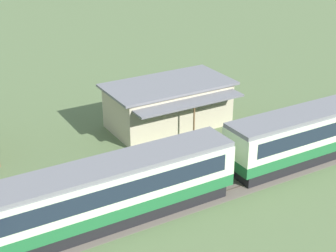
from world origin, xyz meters
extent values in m
plane|color=#566B42|center=(0.00, 0.00, 0.00)|extent=(600.00, 600.00, 0.00)
cube|color=#1E6033|center=(1.58, 0.09, 1.30)|extent=(18.90, 2.93, 0.80)
cube|color=beige|center=(1.58, 0.09, 2.67)|extent=(18.90, 2.93, 1.95)
cube|color=#192330|center=(1.58, 0.09, 2.77)|extent=(17.38, 2.97, 1.09)
cube|color=black|center=(1.58, 0.09, 0.46)|extent=(18.14, 2.52, 0.88)
cylinder|color=black|center=(-4.65, -0.63, 0.45)|extent=(0.90, 0.18, 0.90)
cylinder|color=black|center=(-4.65, 0.81, 0.45)|extent=(0.90, 0.18, 0.90)
cube|color=#1E6033|center=(-18.42, 0.09, 1.30)|extent=(18.90, 2.93, 0.80)
cube|color=beige|center=(-18.42, 0.09, 2.67)|extent=(18.90, 2.93, 1.95)
cube|color=#192330|center=(-18.42, 0.09, 2.77)|extent=(17.38, 2.97, 1.09)
cube|color=slate|center=(-18.42, 0.09, 3.80)|extent=(18.90, 2.75, 0.30)
cube|color=black|center=(-18.42, 0.09, 0.46)|extent=(18.14, 2.52, 0.88)
cylinder|color=black|center=(-12.18, -0.63, 0.45)|extent=(0.90, 0.18, 0.90)
cylinder|color=black|center=(-12.18, 0.81, 0.45)|extent=(0.90, 0.18, 0.90)
cube|color=#665B51|center=(-7.60, 0.09, 0.01)|extent=(139.65, 3.60, 0.01)
cube|color=#4C4238|center=(-7.60, -0.63, 0.02)|extent=(139.65, 0.12, 0.04)
cube|color=#4C4238|center=(-7.60, 0.81, 0.02)|extent=(139.65, 0.12, 0.04)
cube|color=#BCB293|center=(-6.88, 10.56, 1.80)|extent=(9.75, 5.20, 3.61)
cube|color=slate|center=(-6.88, 10.56, 3.71)|extent=(10.53, 5.62, 0.20)
cube|color=slate|center=(-6.88, 7.16, 3.21)|extent=(9.36, 1.60, 0.16)
cylinder|color=brown|center=(-6.88, 6.56, 1.56)|extent=(0.14, 0.14, 3.13)
camera|label=1|loc=(-27.14, -24.10, 18.16)|focal=55.00mm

